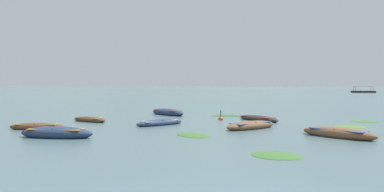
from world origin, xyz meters
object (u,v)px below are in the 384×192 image
object	(u,v)px
rowboat_7	(56,133)
rowboat_3	(167,112)
rowboat_0	(338,133)
rowboat_4	(258,119)
rowboat_2	(89,120)
ferry_0	(363,92)
rowboat_6	(37,127)
rowboat_1	(250,125)
mooring_buoy	(220,119)
rowboat_5	(159,123)

from	to	relation	value
rowboat_7	rowboat_3	bearing A→B (deg)	71.64
rowboat_0	rowboat_4	size ratio (longest dim) A/B	0.90
rowboat_0	rowboat_7	bearing A→B (deg)	-179.75
rowboat_2	ferry_0	xyz separation A→B (m)	(72.17, 108.57, 0.30)
rowboat_4	rowboat_7	bearing A→B (deg)	-143.46
rowboat_2	rowboat_4	bearing A→B (deg)	3.57
rowboat_4	rowboat_6	size ratio (longest dim) A/B	1.20
rowboat_2	rowboat_4	distance (m)	12.61
ferry_0	rowboat_1	bearing A→B (deg)	-118.39
rowboat_2	rowboat_3	bearing A→B (deg)	48.86
rowboat_1	rowboat_3	xyz separation A→B (m)	(-5.86, 10.34, 0.04)
mooring_buoy	ferry_0	bearing A→B (deg)	59.84
rowboat_2	rowboat_5	distance (m)	5.86
rowboat_6	rowboat_1	bearing A→B (deg)	2.05
rowboat_4	rowboat_2	bearing A→B (deg)	-176.43
rowboat_1	rowboat_7	size ratio (longest dim) A/B	0.97
rowboat_0	ferry_0	xyz separation A→B (m)	(57.12, 116.58, 0.24)
rowboat_1	rowboat_3	bearing A→B (deg)	119.56
rowboat_0	ferry_0	world-z (taller)	ferry_0
rowboat_1	ferry_0	distance (m)	128.23
ferry_0	rowboat_4	bearing A→B (deg)	-118.94
rowboat_2	ferry_0	bearing A→B (deg)	56.39
rowboat_3	rowboat_7	xyz separation A→B (m)	(-4.71, -14.18, -0.00)
rowboat_1	rowboat_4	xyz separation A→B (m)	(1.39, 5.02, -0.03)
rowboat_5	mooring_buoy	xyz separation A→B (m)	(4.39, 3.49, -0.06)
mooring_buoy	rowboat_3	bearing A→B (deg)	132.14
rowboat_4	ferry_0	size ratio (longest dim) A/B	0.48
rowboat_3	mooring_buoy	world-z (taller)	mooring_buoy
rowboat_2	rowboat_4	xyz separation A→B (m)	(12.59, 0.79, 0.01)
rowboat_3	rowboat_6	bearing A→B (deg)	-123.53
rowboat_4	rowboat_7	world-z (taller)	rowboat_7
rowboat_5	ferry_0	xyz separation A→B (m)	(66.79, 110.86, 0.30)
rowboat_7	rowboat_5	bearing A→B (deg)	50.52
rowboat_4	mooring_buoy	bearing A→B (deg)	171.70
rowboat_5	rowboat_7	distance (m)	7.49
rowboat_0	rowboat_3	distance (m)	17.14
rowboat_7	ferry_0	world-z (taller)	ferry_0
rowboat_0	rowboat_6	world-z (taller)	rowboat_0
rowboat_0	rowboat_6	xyz separation A→B (m)	(-16.88, 3.31, -0.04)
rowboat_0	mooring_buoy	bearing A→B (deg)	119.83
rowboat_0	rowboat_3	size ratio (longest dim) A/B	0.87
rowboat_1	rowboat_7	distance (m)	11.25
rowboat_3	rowboat_5	distance (m)	8.40
ferry_0	rowboat_5	bearing A→B (deg)	-121.07
rowboat_7	mooring_buoy	bearing A→B (deg)	45.38
rowboat_2	rowboat_7	world-z (taller)	rowboat_7
rowboat_1	ferry_0	world-z (taller)	ferry_0
rowboat_1	rowboat_5	size ratio (longest dim) A/B	1.14
rowboat_0	rowboat_2	world-z (taller)	rowboat_0
rowboat_5	rowboat_0	bearing A→B (deg)	-30.59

